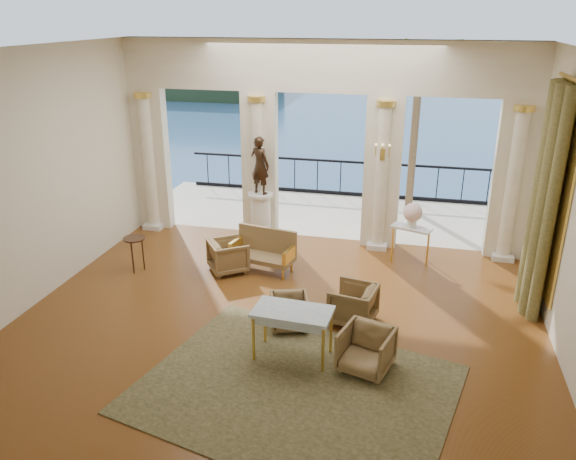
% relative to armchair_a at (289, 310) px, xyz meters
% --- Properties ---
extents(floor, '(9.00, 9.00, 0.00)m').
position_rel_armchair_a_xyz_m(floor, '(-0.24, 0.17, -0.32)').
color(floor, '#48210E').
rests_on(floor, ground).
extents(room_walls, '(9.00, 9.00, 9.00)m').
position_rel_armchair_a_xyz_m(room_walls, '(-0.24, -0.95, 2.56)').
color(room_walls, '#EBE2C5').
rests_on(room_walls, ground).
extents(arcade, '(9.00, 0.56, 4.50)m').
position_rel_armchair_a_xyz_m(arcade, '(-0.24, 3.99, 2.26)').
color(arcade, beige).
rests_on(arcade, ground).
extents(terrace, '(10.00, 3.60, 0.10)m').
position_rel_armchair_a_xyz_m(terrace, '(-0.24, 5.97, -0.37)').
color(terrace, beige).
rests_on(terrace, ground).
extents(balustrade, '(9.00, 0.06, 1.03)m').
position_rel_armchair_a_xyz_m(balustrade, '(-0.24, 7.57, 0.09)').
color(balustrade, black).
rests_on(balustrade, terrace).
extents(palm_tree, '(2.00, 2.00, 4.50)m').
position_rel_armchair_a_xyz_m(palm_tree, '(1.76, 6.77, 3.77)').
color(palm_tree, '#4C3823').
rests_on(palm_tree, terrace).
extents(headland, '(22.00, 18.00, 6.00)m').
position_rel_armchair_a_xyz_m(headland, '(-30.24, 70.17, -3.32)').
color(headland, black).
rests_on(headland, sea).
extents(sea, '(160.00, 160.00, 0.00)m').
position_rel_armchair_a_xyz_m(sea, '(-0.24, 60.17, -6.32)').
color(sea, '#1E4E82').
rests_on(sea, ground).
extents(curtain, '(0.33, 1.40, 4.09)m').
position_rel_armchair_a_xyz_m(curtain, '(4.05, 1.67, 1.70)').
color(curtain, brown).
rests_on(curtain, ground).
extents(window_frame, '(0.04, 1.60, 3.40)m').
position_rel_armchair_a_xyz_m(window_frame, '(4.23, 1.67, 1.78)').
color(window_frame, gold).
rests_on(window_frame, room_walls).
extents(wall_sconce, '(0.30, 0.11, 0.33)m').
position_rel_armchair_a_xyz_m(wall_sconce, '(1.16, 3.67, 1.91)').
color(wall_sconce, gold).
rests_on(wall_sconce, arcade).
extents(rug, '(4.92, 4.21, 0.02)m').
position_rel_armchair_a_xyz_m(rug, '(0.47, -1.63, -0.31)').
color(rug, '#31371C').
rests_on(rug, ground).
extents(armchair_a, '(0.77, 0.74, 0.64)m').
position_rel_armchair_a_xyz_m(armchair_a, '(0.00, 0.00, 0.00)').
color(armchair_a, '#473D20').
rests_on(armchair_a, ground).
extents(armchair_b, '(0.88, 0.84, 0.74)m').
position_rel_armchair_a_xyz_m(armchair_b, '(1.38, -0.92, 0.05)').
color(armchair_b, '#473D20').
rests_on(armchair_b, ground).
extents(armchair_c, '(0.81, 0.84, 0.75)m').
position_rel_armchair_a_xyz_m(armchair_c, '(1.02, 0.42, 0.06)').
color(armchair_c, '#473D20').
rests_on(armchair_c, ground).
extents(armchair_d, '(0.97, 0.98, 0.74)m').
position_rel_armchair_a_xyz_m(armchair_d, '(-1.73, 1.88, 0.05)').
color(armchair_d, '#473D20').
rests_on(armchair_d, ground).
extents(settee, '(1.39, 0.80, 0.87)m').
position_rel_armchair_a_xyz_m(settee, '(-1.03, 2.15, 0.11)').
color(settee, '#473D20').
rests_on(settee, ground).
extents(game_table, '(1.23, 0.72, 0.82)m').
position_rel_armchair_a_xyz_m(game_table, '(0.25, -0.84, 0.41)').
color(game_table, '#96ACBC').
rests_on(game_table, ground).
extents(pedestal, '(0.63, 0.63, 1.15)m').
position_rel_armchair_a_xyz_m(pedestal, '(-1.54, 3.67, 0.23)').
color(pedestal, silver).
rests_on(pedestal, ground).
extents(statue, '(0.56, 0.47, 1.31)m').
position_rel_armchair_a_xyz_m(statue, '(-1.54, 3.67, 1.49)').
color(statue, '#312116').
rests_on(statue, pedestal).
extents(console_table, '(0.89, 0.59, 0.79)m').
position_rel_armchair_a_xyz_m(console_table, '(1.89, 3.22, 0.34)').
color(console_table, silver).
rests_on(console_table, ground).
extents(urn, '(0.40, 0.40, 0.53)m').
position_rel_armchair_a_xyz_m(urn, '(1.89, 3.22, 0.77)').
color(urn, white).
rests_on(urn, console_table).
extents(side_table, '(0.45, 0.45, 0.74)m').
position_rel_armchair_a_xyz_m(side_table, '(-3.58, 1.46, 0.31)').
color(side_table, black).
rests_on(side_table, ground).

